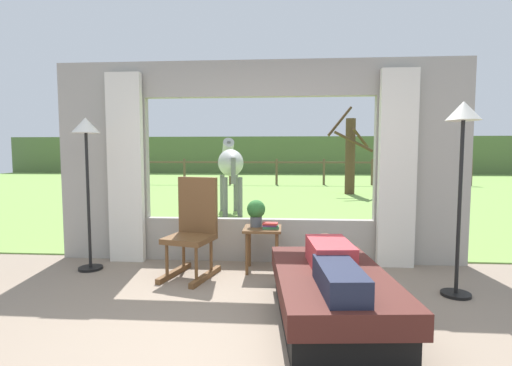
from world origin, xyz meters
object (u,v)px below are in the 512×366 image
Objects in this scene: recliner_sofa at (331,295)px; horse at (230,163)px; book_stack at (270,226)px; pasture_tree at (350,154)px; rocking_chair at (194,228)px; reclining_person at (333,261)px; side_table at (262,235)px; floor_lamp_left at (86,147)px; potted_plant at (256,211)px; floor_lamp_right at (462,140)px.

recliner_sofa is 5.79m from horse.
pasture_tree reaches higher than book_stack.
rocking_chair reaches higher than recliner_sofa.
rocking_chair reaches higher than reclining_person.
book_stack is at bearing 108.10° from reclining_person.
pasture_tree is (2.41, 8.40, 0.92)m from side_table.
side_table is 2.32m from floor_lamp_left.
side_table is 8.78m from pasture_tree.
horse is at bearing 104.12° from book_stack.
recliner_sofa is 3.41× the size of side_table.
reclining_person is 9.95m from pasture_tree.
side_table is (-0.65, 1.36, -0.10)m from reclining_person.
potted_plant is (0.70, 0.26, 0.16)m from rocking_chair.
reclining_person is 1.84m from rocking_chair.
recliner_sofa is at bearing -24.06° from floor_lamp_left.
book_stack is (-0.56, 1.25, 0.34)m from recliner_sofa.
floor_lamp_right is 0.64× the size of pasture_tree.
floor_lamp_right reaches higher than reclining_person.
reclining_person is at bearing -151.24° from floor_lamp_right.
potted_plant is at bearing 112.98° from recliner_sofa.
horse is (-2.91, 4.82, -0.37)m from floor_lamp_right.
recliner_sofa is 1.23× the size of reclining_person.
reclining_person is 0.49× the size of pasture_tree.
book_stack is (0.09, -0.06, 0.13)m from side_table.
book_stack is at bearing -34.28° from potted_plant.
horse reaches higher than recliner_sofa.
side_table is 0.29× the size of floor_lamp_left.
recliner_sofa is at bearing -22.86° from rocking_chair.
rocking_chair is at bearing 135.83° from reclining_person.
side_table is 2.66× the size of book_stack.
rocking_chair is 1.59m from floor_lamp_left.
potted_plant is (-0.73, 1.37, 0.48)m from recliner_sofa.
reclining_person is (-0.00, -0.05, 0.30)m from recliner_sofa.
floor_lamp_right is at bearing -19.42° from potted_plant.
potted_plant is 0.11× the size of pasture_tree.
floor_lamp_left is 0.96× the size of floor_lamp_right.
horse is at bearing 102.22° from potted_plant.
floor_lamp_right is (4.01, -0.55, 0.06)m from floor_lamp_left.
side_table is at bearing 110.48° from reclining_person.
recliner_sofa is 0.31m from reclining_person.
side_table is at bearing 2.74° from floor_lamp_left.
reclining_person is 4.49× the size of potted_plant.
pasture_tree is at bearing 87.03° from floor_lamp_right.
reclining_person reaches higher than side_table.
recliner_sofa is 9.05× the size of book_stack.
horse is (-0.97, 4.17, 0.73)m from side_table.
recliner_sofa is 1.58× the size of rocking_chair.
recliner_sofa is at bearing -61.99° from potted_plant.
recliner_sofa is at bearing -152.97° from floor_lamp_right.
potted_plant is at bearing 4.57° from floor_lamp_left.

